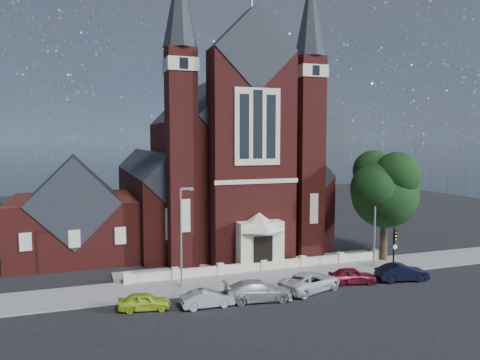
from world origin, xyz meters
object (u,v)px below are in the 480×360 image
object	(u,v)px
car_white_suv	(310,282)
car_navy	(402,272)
car_dark_red	(352,276)
street_tree	(388,190)
car_silver_a	(207,299)
street_lamp_left	(182,232)
street_lamp_right	(376,219)
car_lime_van	(144,301)
church	(213,169)
parish_hall	(74,217)
car_silver_b	(258,291)
traffic_signal	(394,243)

from	to	relation	value
car_white_suv	car_navy	xyz separation A→B (m)	(8.48, -0.22, -0.03)
car_dark_red	car_navy	distance (m)	4.40
street_tree	car_silver_a	distance (m)	21.66
street_lamp_left	street_lamp_right	world-z (taller)	same
car_lime_van	church	bearing A→B (deg)	-17.39
parish_hall	car_silver_b	world-z (taller)	parish_hall
car_white_suv	car_dark_red	world-z (taller)	car_white_suv
traffic_signal	car_silver_b	xyz separation A→B (m)	(-14.23, -2.97, -1.84)
car_silver_b	car_navy	xyz separation A→B (m)	(13.15, 0.51, -0.03)
street_tree	parish_hall	bearing A→B (deg)	156.74
street_lamp_left	car_navy	distance (m)	18.69
street_lamp_right	car_silver_b	size ratio (longest dim) A/B	1.58
street_lamp_left	car_silver_a	size ratio (longest dim) A/B	2.15
parish_hall	car_white_suv	distance (m)	25.15
car_silver_b	car_dark_red	xyz separation A→B (m)	(8.81, 1.24, -0.08)
street_lamp_right	car_silver_b	world-z (taller)	street_lamp_right
traffic_signal	car_dark_red	size ratio (longest dim) A/B	1.03
street_lamp_left	car_navy	size ratio (longest dim) A/B	1.86
car_dark_red	car_navy	world-z (taller)	car_navy
street_lamp_right	car_navy	bearing A→B (deg)	-92.33
car_lime_van	car_navy	bearing A→B (deg)	-81.51
church	car_silver_a	size ratio (longest dim) A/B	9.27
car_white_suv	car_navy	bearing A→B (deg)	-111.35
parish_hall	car_navy	distance (m)	31.75
street_lamp_left	car_navy	xyz separation A→B (m)	(17.84, -4.03, -3.88)
street_tree	car_white_suv	size ratio (longest dim) A/B	2.00
parish_hall	car_lime_van	size ratio (longest dim) A/B	3.38
car_lime_van	parish_hall	bearing A→B (deg)	23.88
street_lamp_right	car_lime_van	world-z (taller)	street_lamp_right
car_silver_b	car_white_suv	xyz separation A→B (m)	(4.67, 0.73, -0.00)
car_lime_van	car_dark_red	size ratio (longest dim) A/B	0.93
car_silver_a	car_dark_red	distance (m)	12.78
parish_hall	street_lamp_left	distance (m)	16.18
street_lamp_right	car_white_suv	world-z (taller)	street_lamp_right
parish_hall	car_silver_a	size ratio (longest dim) A/B	3.24
traffic_signal	car_white_suv	distance (m)	9.98
street_lamp_left	street_tree	bearing A→B (deg)	4.76
church	car_dark_red	xyz separation A→B (m)	(5.58, -22.24, -7.52)
car_silver_a	car_silver_b	xyz separation A→B (m)	(3.90, 0.06, 0.12)
parish_hall	car_dark_red	distance (m)	27.86
street_tree	car_dark_red	xyz separation A→B (m)	(-7.01, -5.01, -6.30)
street_lamp_right	car_white_suv	size ratio (longest dim) A/B	1.51
street_lamp_left	street_lamp_right	size ratio (longest dim) A/B	1.00
church	car_navy	distance (m)	26.12
street_tree	car_lime_van	bearing A→B (deg)	-167.29
traffic_signal	car_white_suv	world-z (taller)	traffic_signal
car_silver_b	car_white_suv	distance (m)	4.73
church	car_white_suv	bearing A→B (deg)	-86.36
car_dark_red	car_navy	xyz separation A→B (m)	(4.34, -0.73, 0.05)
street_lamp_left	car_dark_red	world-z (taller)	street_lamp_left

